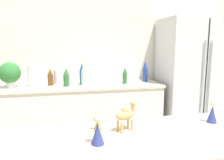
{
  "coord_description": "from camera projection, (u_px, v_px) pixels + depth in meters",
  "views": [
    {
      "loc": [
        -0.52,
        -0.61,
        1.47
      ],
      "look_at": [
        -0.1,
        1.39,
        1.13
      ],
      "focal_mm": 35.0,
      "sensor_mm": 36.0,
      "label": 1
    }
  ],
  "objects": [
    {
      "name": "paper_towel_roll",
      "position": [
        32.0,
        76.0,
        2.87
      ],
      "size": [
        0.11,
        0.11,
        0.27
      ],
      "color": "white",
      "rests_on": "back_counter"
    },
    {
      "name": "wall_back",
      "position": [
        101.0,
        56.0,
        3.36
      ],
      "size": [
        8.0,
        0.06,
        2.55
      ],
      "color": "silver",
      "rests_on": "ground_plane"
    },
    {
      "name": "wise_man_figurine_purple",
      "position": [
        98.0,
        122.0,
        1.18
      ],
      "size": [
        0.05,
        0.05,
        0.12
      ],
      "color": "#B28933",
      "rests_on": "bar_counter"
    },
    {
      "name": "back_bottle_0",
      "position": [
        125.0,
        76.0,
        3.09
      ],
      "size": [
        0.07,
        0.07,
        0.24
      ],
      "color": "#2D6033",
      "rests_on": "back_counter"
    },
    {
      "name": "back_bottle_1",
      "position": [
        145.0,
        72.0,
        3.24
      ],
      "size": [
        0.07,
        0.07,
        0.32
      ],
      "color": "navy",
      "rests_on": "back_counter"
    },
    {
      "name": "camel_figurine",
      "position": [
        126.0,
        114.0,
        1.17
      ],
      "size": [
        0.13,
        0.1,
        0.16
      ],
      "color": "tan",
      "rests_on": "bar_counter"
    },
    {
      "name": "refrigerator",
      "position": [
        192.0,
        81.0,
        3.31
      ],
      "size": [
        0.95,
        0.71,
        1.83
      ],
      "color": "silver",
      "rests_on": "ground_plane"
    },
    {
      "name": "back_bottle_4",
      "position": [
        50.0,
        77.0,
        2.95
      ],
      "size": [
        0.08,
        0.08,
        0.23
      ],
      "color": "brown",
      "rests_on": "back_counter"
    },
    {
      "name": "back_bottle_6",
      "position": [
        66.0,
        77.0,
        2.89
      ],
      "size": [
        0.08,
        0.08,
        0.25
      ],
      "color": "#2D6033",
      "rests_on": "back_counter"
    },
    {
      "name": "wise_man_figurine_crimson",
      "position": [
        212.0,
        113.0,
        1.31
      ],
      "size": [
        0.06,
        0.06,
        0.14
      ],
      "color": "navy",
      "rests_on": "bar_counter"
    },
    {
      "name": "potted_plant",
      "position": [
        10.0,
        73.0,
        2.79
      ],
      "size": [
        0.27,
        0.27,
        0.33
      ],
      "color": "silver",
      "rests_on": "back_counter"
    },
    {
      "name": "back_bottle_5",
      "position": [
        84.0,
        75.0,
        2.93
      ],
      "size": [
        0.07,
        0.07,
        0.3
      ],
      "color": "#B2B7BC",
      "rests_on": "back_counter"
    },
    {
      "name": "back_counter",
      "position": [
        83.0,
        116.0,
        3.12
      ],
      "size": [
        2.21,
        0.63,
        0.91
      ],
      "color": "silver",
      "rests_on": "ground_plane"
    },
    {
      "name": "back_bottle_2",
      "position": [
        56.0,
        74.0,
        3.04
      ],
      "size": [
        0.08,
        0.08,
        0.3
      ],
      "color": "#B2B7BC",
      "rests_on": "back_counter"
    },
    {
      "name": "wise_man_figurine_blue",
      "position": [
        98.0,
        131.0,
        1.02
      ],
      "size": [
        0.06,
        0.06,
        0.15
      ],
      "color": "navy",
      "rests_on": "bar_counter"
    },
    {
      "name": "back_bottle_3",
      "position": [
        82.0,
        74.0,
        3.06
      ],
      "size": [
        0.07,
        0.07,
        0.3
      ],
      "color": "navy",
      "rests_on": "back_counter"
    }
  ]
}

